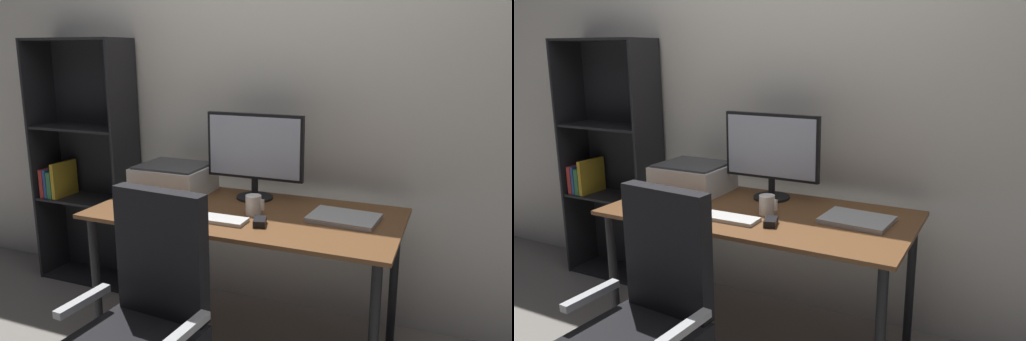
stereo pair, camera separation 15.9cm
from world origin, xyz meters
TOP-DOWN VIEW (x-y plane):
  - back_wall at (0.00, 0.54)m, footprint 6.40×0.10m
  - desk at (0.00, 0.00)m, footprint 1.54×0.75m
  - monitor at (-0.05, 0.23)m, footprint 0.55×0.20m
  - keyboard at (-0.07, -0.19)m, footprint 0.29×0.11m
  - mouse at (0.14, -0.16)m, footprint 0.08×0.11m
  - coffee_mug at (0.05, -0.02)m, footprint 0.09×0.08m
  - laptop at (0.49, 0.06)m, footprint 0.34×0.25m
  - printer at (-0.52, 0.17)m, footprint 0.40×0.34m
  - office_chair at (-0.09, -0.78)m, footprint 0.54×0.54m
  - bookshelf at (-1.32, 0.37)m, footprint 0.69×0.28m

SIDE VIEW (x-z plane):
  - office_chair at x=-0.09m, z-range -0.05..0.96m
  - desk at x=0.00m, z-range 0.29..1.03m
  - keyboard at x=-0.07m, z-range 0.74..0.76m
  - laptop at x=0.49m, z-range 0.74..0.76m
  - mouse at x=0.14m, z-range 0.74..0.77m
  - coffee_mug at x=0.05m, z-range 0.74..0.84m
  - bookshelf at x=-1.32m, z-range -0.01..1.59m
  - printer at x=-0.52m, z-range 0.74..0.90m
  - monitor at x=-0.05m, z-range 0.77..1.24m
  - back_wall at x=0.00m, z-range 0.00..2.60m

